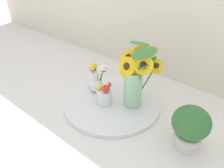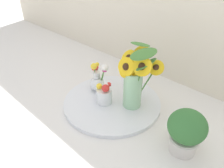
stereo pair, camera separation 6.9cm
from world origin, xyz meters
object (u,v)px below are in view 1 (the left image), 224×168
at_px(vase_small_center, 105,94).
at_px(potted_plant, 190,127).
at_px(mason_jar_sunflowers, 135,78).
at_px(vase_bulb_right, 96,79).
at_px(serving_tray, 112,102).

relative_size(vase_small_center, potted_plant, 0.63).
distance_m(mason_jar_sunflowers, vase_bulb_right, 0.25).
relative_size(serving_tray, potted_plant, 2.58).
bearing_deg(serving_tray, mason_jar_sunflowers, 22.79).
height_order(serving_tray, mason_jar_sunflowers, mason_jar_sunflowers).
bearing_deg(serving_tray, vase_bulb_right, 170.88).
xyz_separation_m(vase_small_center, vase_bulb_right, (-0.11, 0.06, 0.02)).
xyz_separation_m(serving_tray, mason_jar_sunflowers, (0.11, 0.04, 0.17)).
distance_m(mason_jar_sunflowers, vase_small_center, 0.18).
relative_size(serving_tray, vase_bulb_right, 2.99).
distance_m(vase_bulb_right, potted_plant, 0.56).
bearing_deg(serving_tray, vase_small_center, -115.21).
bearing_deg(vase_small_center, potted_plant, 1.40).
xyz_separation_m(mason_jar_sunflowers, vase_bulb_right, (-0.24, -0.02, -0.08)).
xyz_separation_m(serving_tray, potted_plant, (0.43, -0.03, 0.10)).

